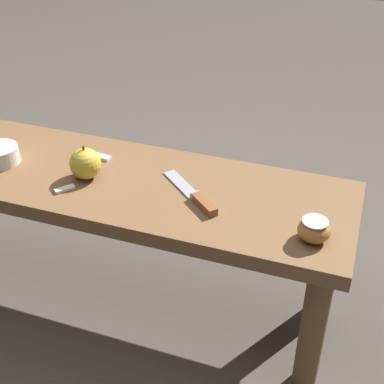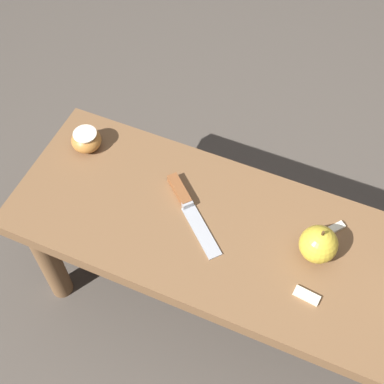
% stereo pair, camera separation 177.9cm
% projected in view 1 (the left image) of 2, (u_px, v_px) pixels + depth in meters
% --- Properties ---
extents(ground_plane, '(8.00, 8.00, 0.00)m').
position_uv_depth(ground_plane, '(114.00, 291.00, 1.65)').
color(ground_plane, '#4C443D').
extents(wooden_bench, '(1.33, 0.39, 0.42)m').
position_uv_depth(wooden_bench, '(104.00, 195.00, 1.45)').
color(wooden_bench, brown).
rests_on(wooden_bench, ground_plane).
extents(knife, '(0.19, 0.17, 0.02)m').
position_uv_depth(knife, '(197.00, 198.00, 1.31)').
color(knife, '#9EA0A5').
rests_on(knife, wooden_bench).
extents(apple_whole, '(0.08, 0.08, 0.09)m').
position_uv_depth(apple_whole, '(85.00, 164.00, 1.38)').
color(apple_whole, gold).
rests_on(apple_whole, wooden_bench).
extents(apple_cut, '(0.07, 0.07, 0.05)m').
position_uv_depth(apple_cut, '(314.00, 230.00, 1.17)').
color(apple_cut, '#B27233').
rests_on(apple_cut, wooden_bench).
extents(apple_slice_near_knife, '(0.05, 0.05, 0.01)m').
position_uv_depth(apple_slice_near_knife, '(65.00, 189.00, 1.35)').
color(apple_slice_near_knife, silver).
rests_on(apple_slice_near_knife, wooden_bench).
extents(apple_slice_center, '(0.06, 0.03, 0.01)m').
position_uv_depth(apple_slice_center, '(101.00, 157.00, 1.49)').
color(apple_slice_center, silver).
rests_on(apple_slice_center, wooden_bench).
extents(bowl, '(0.10, 0.10, 0.05)m').
position_uv_depth(bowl, '(0.00, 155.00, 1.46)').
color(bowl, silver).
rests_on(bowl, wooden_bench).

